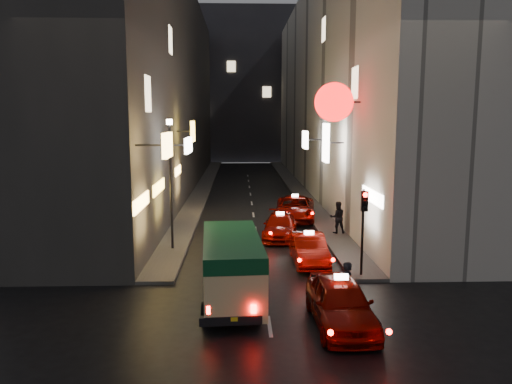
{
  "coord_description": "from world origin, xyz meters",
  "views": [
    {
      "loc": [
        -0.91,
        -10.76,
        6.47
      ],
      "look_at": [
        -0.13,
        13.0,
        2.9
      ],
      "focal_mm": 35.0,
      "sensor_mm": 36.0,
      "label": 1
    }
  ],
  "objects": [
    {
      "name": "traffic_light",
      "position": [
        4.0,
        8.47,
        2.69
      ],
      "size": [
        0.26,
        0.43,
        3.5
      ],
      "color": "black",
      "rests_on": "sidewalk_right"
    },
    {
      "name": "sidewalk_left",
      "position": [
        -4.25,
        34.0,
        0.07
      ],
      "size": [
        1.5,
        52.0,
        0.15
      ],
      "primitive_type": "cube",
      "color": "#4A4845",
      "rests_on": "ground"
    },
    {
      "name": "taxi_far",
      "position": [
        2.6,
        20.34,
        0.86
      ],
      "size": [
        2.9,
        5.62,
        1.88
      ],
      "color": "#750600",
      "rests_on": "ground"
    },
    {
      "name": "sidewalk_right",
      "position": [
        4.25,
        34.0,
        0.07
      ],
      "size": [
        1.5,
        52.0,
        0.15
      ],
      "primitive_type": "cube",
      "color": "#4A4845",
      "rests_on": "ground"
    },
    {
      "name": "building_left",
      "position": [
        -8.0,
        33.99,
        9.0
      ],
      "size": [
        7.59,
        52.0,
        18.0
      ],
      "color": "#353230",
      "rests_on": "ground"
    },
    {
      "name": "building_far",
      "position": [
        0.0,
        66.0,
        11.0
      ],
      "size": [
        30.0,
        10.0,
        22.0
      ],
      "primitive_type": "cube",
      "color": "#333338",
      "rests_on": "ground"
    },
    {
      "name": "building_right",
      "position": [
        8.0,
        33.99,
        9.0
      ],
      "size": [
        8.25,
        52.0,
        18.0
      ],
      "color": "beige",
      "rests_on": "ground"
    },
    {
      "name": "taxi_third",
      "position": [
        1.27,
        15.54,
        0.74
      ],
      "size": [
        2.46,
        4.82,
        1.64
      ],
      "color": "#750600",
      "rests_on": "ground"
    },
    {
      "name": "pedestrian_sidewalk",
      "position": [
        4.45,
        15.94,
        1.15
      ],
      "size": [
        0.78,
        0.51,
        1.99
      ],
      "primitive_type": "imported",
      "rotation": [
        0.0,
        0.0,
        3.2
      ],
      "color": "black",
      "rests_on": "sidewalk_right"
    },
    {
      "name": "pedestrian_crossing",
      "position": [
        2.71,
        5.21,
        0.96
      ],
      "size": [
        0.41,
        0.64,
        1.92
      ],
      "primitive_type": "imported",
      "rotation": [
        0.0,
        0.0,
        1.56
      ],
      "color": "black",
      "rests_on": "ground"
    },
    {
      "name": "taxi_near",
      "position": [
        2.22,
        4.0,
        0.87
      ],
      "size": [
        2.37,
        5.53,
        1.91
      ],
      "color": "#750600",
      "rests_on": "ground"
    },
    {
      "name": "lamp_post",
      "position": [
        -4.2,
        13.0,
        3.72
      ],
      "size": [
        0.28,
        0.28,
        6.22
      ],
      "color": "black",
      "rests_on": "sidewalk_left"
    },
    {
      "name": "taxi_second",
      "position": [
        2.15,
        10.74,
        0.77
      ],
      "size": [
        2.01,
        4.83,
        1.7
      ],
      "color": "#750600",
      "rests_on": "ground"
    },
    {
      "name": "minibus",
      "position": [
        -1.2,
        6.07,
        1.5
      ],
      "size": [
        2.27,
        5.63,
        2.37
      ],
      "color": "beige",
      "rests_on": "ground"
    }
  ]
}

